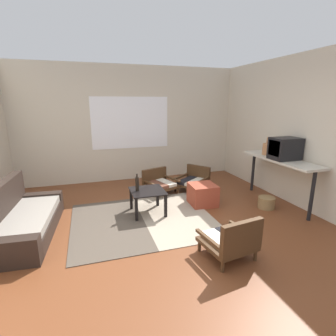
{
  "coord_description": "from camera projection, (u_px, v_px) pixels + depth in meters",
  "views": [
    {
      "loc": [
        -1.01,
        -3.15,
        1.88
      ],
      "look_at": [
        0.34,
        1.12,
        0.71
      ],
      "focal_mm": 27.42,
      "sensor_mm": 36.0,
      "label": 1
    }
  ],
  "objects": [
    {
      "name": "glass_bottle",
      "position": [
        137.0,
        184.0,
        4.3
      ],
      "size": [
        0.06,
        0.06,
        0.3
      ],
      "color": "black",
      "rests_on": "coffee_table"
    },
    {
      "name": "ground_plane",
      "position": [
        169.0,
        237.0,
        3.67
      ],
      "size": [
        7.8,
        7.8,
        0.0
      ],
      "primitive_type": "plane",
      "color": "brown"
    },
    {
      "name": "ottoman_orange",
      "position": [
        203.0,
        195.0,
        4.78
      ],
      "size": [
        0.49,
        0.49,
        0.39
      ],
      "primitive_type": "cube",
      "rotation": [
        0.0,
        0.0,
        -0.05
      ],
      "color": "#993D28",
      "rests_on": "ground"
    },
    {
      "name": "far_wall_with_window",
      "position": [
        130.0,
        124.0,
        6.16
      ],
      "size": [
        5.6,
        0.13,
        2.7
      ],
      "color": "beige",
      "rests_on": "ground"
    },
    {
      "name": "armchair_by_window",
      "position": [
        159.0,
        182.0,
        5.43
      ],
      "size": [
        0.76,
        0.74,
        0.48
      ],
      "color": "#472D19",
      "rests_on": "ground"
    },
    {
      "name": "couch",
      "position": [
        21.0,
        221.0,
        3.66
      ],
      "size": [
        0.87,
        1.79,
        0.76
      ],
      "color": "black",
      "rests_on": "ground"
    },
    {
      "name": "console_shelf",
      "position": [
        280.0,
        163.0,
        4.7
      ],
      "size": [
        0.47,
        1.66,
        0.87
      ],
      "color": "beige",
      "rests_on": "ground"
    },
    {
      "name": "area_rug",
      "position": [
        143.0,
        220.0,
        4.2
      ],
      "size": [
        2.25,
        1.94,
        0.01
      ],
      "color": "#4C4238",
      "rests_on": "ground"
    },
    {
      "name": "side_wall_right",
      "position": [
        311.0,
        133.0,
        4.39
      ],
      "size": [
        0.12,
        6.6,
        2.7
      ],
      "primitive_type": "cube",
      "color": "beige",
      "rests_on": "ground"
    },
    {
      "name": "crt_television",
      "position": [
        285.0,
        149.0,
        4.55
      ],
      "size": [
        0.48,
        0.36,
        0.39
      ],
      "color": "black",
      "rests_on": "console_shelf"
    },
    {
      "name": "armchair_corner",
      "position": [
        193.0,
        180.0,
        5.63
      ],
      "size": [
        0.85,
        0.84,
        0.49
      ],
      "color": "#472D19",
      "rests_on": "ground"
    },
    {
      "name": "armchair_striped_foreground",
      "position": [
        231.0,
        240.0,
        3.1
      ],
      "size": [
        0.65,
        0.64,
        0.57
      ],
      "color": "#472D19",
      "rests_on": "ground"
    },
    {
      "name": "clay_vase",
      "position": [
        269.0,
        148.0,
        4.97
      ],
      "size": [
        0.23,
        0.23,
        0.34
      ],
      "color": "#A87047",
      "rests_on": "console_shelf"
    },
    {
      "name": "coffee_table",
      "position": [
        148.0,
        195.0,
        4.37
      ],
      "size": [
        0.57,
        0.59,
        0.41
      ],
      "color": "black",
      "rests_on": "ground"
    },
    {
      "name": "wicker_basket",
      "position": [
        266.0,
        203.0,
        4.65
      ],
      "size": [
        0.29,
        0.29,
        0.2
      ],
      "primitive_type": "cylinder",
      "color": "olive",
      "rests_on": "ground"
    }
  ]
}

